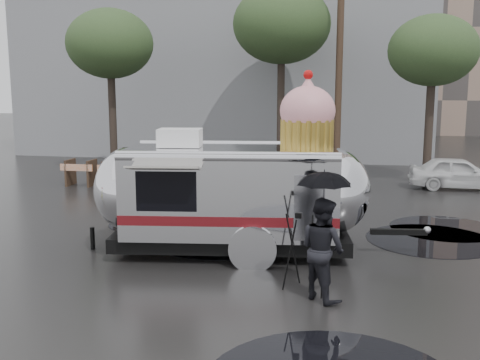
# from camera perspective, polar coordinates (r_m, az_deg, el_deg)

# --- Properties ---
(ground) EXTENTS (120.00, 120.00, 0.00)m
(ground) POSITION_cam_1_polar(r_m,az_deg,el_deg) (10.81, -5.88, -11.07)
(ground) COLOR black
(ground) RESTS_ON ground
(puddles) EXTENTS (10.54, 12.01, 0.01)m
(puddles) POSITION_cam_1_polar(r_m,az_deg,el_deg) (12.93, 8.17, -7.60)
(puddles) COLOR black
(puddles) RESTS_ON ground
(grey_building) EXTENTS (22.00, 12.00, 13.00)m
(grey_building) POSITION_cam_1_polar(r_m,az_deg,el_deg) (34.49, -0.71, 14.10)
(grey_building) COLOR slate
(grey_building) RESTS_ON ground
(utility_pole) EXTENTS (1.60, 0.28, 9.00)m
(utility_pole) POSITION_cam_1_polar(r_m,az_deg,el_deg) (23.68, 10.05, 11.44)
(utility_pole) COLOR #473323
(utility_pole) RESTS_ON ground
(tree_left) EXTENTS (3.64, 3.64, 6.95)m
(tree_left) POSITION_cam_1_polar(r_m,az_deg,el_deg) (24.83, -13.07, 13.25)
(tree_left) COLOR #382D26
(tree_left) RESTS_ON ground
(tree_mid) EXTENTS (4.20, 4.20, 8.03)m
(tree_mid) POSITION_cam_1_polar(r_m,az_deg,el_deg) (24.97, 4.26, 15.41)
(tree_mid) COLOR #382D26
(tree_mid) RESTS_ON ground
(tree_right) EXTENTS (3.36, 3.36, 6.42)m
(tree_right) POSITION_cam_1_polar(r_m,az_deg,el_deg) (22.90, 19.02, 12.23)
(tree_right) COLOR #382D26
(tree_right) RESTS_ON ground
(barricade_row) EXTENTS (4.30, 0.80, 1.00)m
(barricade_row) POSITION_cam_1_polar(r_m,az_deg,el_deg) (21.66, -12.33, 0.67)
(barricade_row) COLOR #473323
(barricade_row) RESTS_ON ground
(airstream_trailer) EXTENTS (7.80, 3.62, 4.23)m
(airstream_trailer) POSITION_cam_1_polar(r_m,az_deg,el_deg) (12.76, -0.44, -0.90)
(airstream_trailer) COLOR silver
(airstream_trailer) RESTS_ON ground
(person_right) EXTENTS (0.99, 0.98, 1.86)m
(person_right) POSITION_cam_1_polar(r_m,az_deg,el_deg) (10.18, 8.38, -6.93)
(person_right) COLOR black
(person_right) RESTS_ON ground
(umbrella_black) EXTENTS (1.19, 1.19, 2.36)m
(umbrella_black) POSITION_cam_1_polar(r_m,az_deg,el_deg) (9.94, 8.52, -1.26)
(umbrella_black) COLOR black
(umbrella_black) RESTS_ON ground
(tripod) EXTENTS (0.55, 0.61, 1.48)m
(tripod) POSITION_cam_1_polar(r_m,az_deg,el_deg) (10.64, 5.91, -6.48)
(tripod) COLOR black
(tripod) RESTS_ON ground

